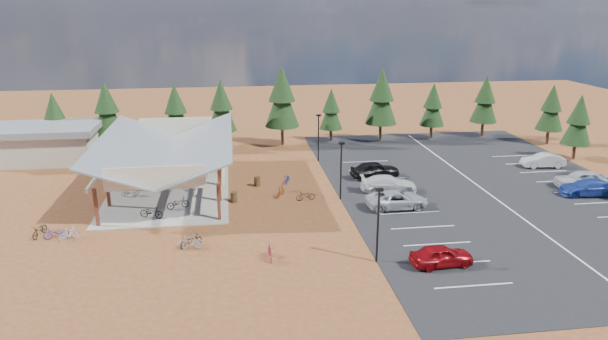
# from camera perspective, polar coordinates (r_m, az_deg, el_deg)

# --- Properties ---
(ground) EXTENTS (140.00, 140.00, 0.00)m
(ground) POSITION_cam_1_polar(r_m,az_deg,el_deg) (44.89, -1.93, -4.28)
(ground) COLOR brown
(ground) RESTS_ON ground
(asphalt_lot) EXTENTS (27.00, 44.00, 0.04)m
(asphalt_lot) POSITION_cam_1_polar(r_m,az_deg,el_deg) (52.62, 18.18, -1.86)
(asphalt_lot) COLOR black
(asphalt_lot) RESTS_ON ground
(concrete_pad) EXTENTS (10.60, 18.60, 0.10)m
(concrete_pad) POSITION_cam_1_polar(r_m,az_deg,el_deg) (51.58, -13.88, -1.83)
(concrete_pad) COLOR gray
(concrete_pad) RESTS_ON ground
(bike_pavilion) EXTENTS (11.65, 19.40, 4.97)m
(bike_pavilion) POSITION_cam_1_polar(r_m,az_deg,el_deg) (50.51, -14.18, 2.22)
(bike_pavilion) COLOR #521F17
(bike_pavilion) RESTS_ON concrete_pad
(outbuilding) EXTENTS (11.00, 7.00, 3.90)m
(outbuilding) POSITION_cam_1_polar(r_m,az_deg,el_deg) (64.40, -25.53, 2.59)
(outbuilding) COLOR #ADA593
(outbuilding) RESTS_ON ground
(lamp_post_0) EXTENTS (0.50, 0.25, 5.14)m
(lamp_post_0) POSITION_cam_1_polar(r_m,az_deg,el_deg) (35.52, 7.81, -5.23)
(lamp_post_0) COLOR black
(lamp_post_0) RESTS_ON ground
(lamp_post_1) EXTENTS (0.50, 0.25, 5.14)m
(lamp_post_1) POSITION_cam_1_polar(r_m,az_deg,el_deg) (46.51, 3.91, 0.35)
(lamp_post_1) COLOR black
(lamp_post_1) RESTS_ON ground
(lamp_post_2) EXTENTS (0.50, 0.25, 5.14)m
(lamp_post_2) POSITION_cam_1_polar(r_m,az_deg,el_deg) (57.90, 1.53, 3.77)
(lamp_post_2) COLOR black
(lamp_post_2) RESTS_ON ground
(trash_bin_0) EXTENTS (0.60, 0.60, 0.90)m
(trash_bin_0) POSITION_cam_1_polar(r_m,az_deg,el_deg) (46.98, -7.38, -2.83)
(trash_bin_0) COLOR #3D2C16
(trash_bin_0) RESTS_ON ground
(trash_bin_1) EXTENTS (0.60, 0.60, 0.90)m
(trash_bin_1) POSITION_cam_1_polar(r_m,az_deg,el_deg) (50.78, -4.95, -1.20)
(trash_bin_1) COLOR #3D2C16
(trash_bin_1) RESTS_ON ground
(pine_0) EXTENTS (2.95, 2.95, 6.87)m
(pine_0) POSITION_cam_1_polar(r_m,az_deg,el_deg) (67.57, -24.79, 5.19)
(pine_0) COLOR #382314
(pine_0) RESTS_ON ground
(pine_1) EXTENTS (3.49, 3.49, 8.12)m
(pine_1) POSITION_cam_1_polar(r_m,az_deg,el_deg) (65.45, -20.06, 6.08)
(pine_1) COLOR #382314
(pine_1) RESTS_ON ground
(pine_2) EXTENTS (3.31, 3.31, 7.71)m
(pine_2) POSITION_cam_1_polar(r_m,az_deg,el_deg) (64.04, -13.37, 6.20)
(pine_2) COLOR #382314
(pine_2) RESTS_ON ground
(pine_3) EXTENTS (3.42, 3.42, 7.97)m
(pine_3) POSITION_cam_1_polar(r_m,az_deg,el_deg) (64.40, -8.70, 6.67)
(pine_3) COLOR #382314
(pine_3) RESTS_ON ground
(pine_4) EXTENTS (4.09, 4.09, 9.53)m
(pine_4) POSITION_cam_1_polar(r_m,az_deg,el_deg) (64.22, -2.34, 7.69)
(pine_4) COLOR #382314
(pine_4) RESTS_ON ground
(pine_5) EXTENTS (2.82, 2.82, 6.58)m
(pine_5) POSITION_cam_1_polar(r_m,az_deg,el_deg) (66.37, 2.87, 6.40)
(pine_5) COLOR #382314
(pine_5) RESTS_ON ground
(pine_6) EXTENTS (3.86, 3.86, 8.99)m
(pine_6) POSITION_cam_1_polar(r_m,az_deg,el_deg) (66.99, 8.18, 7.64)
(pine_6) COLOR #382314
(pine_6) RESTS_ON ground
(pine_7) EXTENTS (3.02, 3.02, 7.03)m
(pine_7) POSITION_cam_1_polar(r_m,az_deg,el_deg) (69.49, 13.41, 6.68)
(pine_7) COLOR #382314
(pine_7) RESTS_ON ground
(pine_8) EXTENTS (3.36, 3.36, 7.83)m
(pine_8) POSITION_cam_1_polar(r_m,az_deg,el_deg) (72.46, 18.52, 7.08)
(pine_8) COLOR #382314
(pine_8) RESTS_ON ground
(pine_12) EXTENTS (3.07, 3.07, 7.15)m
(pine_12) POSITION_cam_1_polar(r_m,az_deg,el_deg) (65.41, 26.94, 4.70)
(pine_12) COLOR #382314
(pine_12) RESTS_ON ground
(pine_13) EXTENTS (3.12, 3.12, 7.28)m
(pine_13) POSITION_cam_1_polar(r_m,az_deg,el_deg) (71.31, 24.60, 5.98)
(pine_13) COLOR #382314
(pine_13) RESTS_ON ground
(bike_0) EXTENTS (2.03, 1.26, 1.01)m
(bike_0) POSITION_cam_1_polar(r_m,az_deg,el_deg) (44.57, -15.77, -4.28)
(bike_0) COLOR black
(bike_0) RESTS_ON concrete_pad
(bike_1) EXTENTS (1.52, 0.63, 0.88)m
(bike_1) POSITION_cam_1_polar(r_m,az_deg,el_deg) (50.06, -17.86, -2.16)
(bike_1) COLOR gray
(bike_1) RESTS_ON concrete_pad
(bike_2) EXTENTS (1.72, 1.08, 0.85)m
(bike_2) POSITION_cam_1_polar(r_m,az_deg,el_deg) (54.36, -16.02, -0.49)
(bike_2) COLOR #1F3B95
(bike_2) RESTS_ON concrete_pad
(bike_3) EXTENTS (1.87, 0.54, 1.12)m
(bike_3) POSITION_cam_1_polar(r_m,az_deg,el_deg) (57.21, -16.92, 0.44)
(bike_3) COLOR maroon
(bike_3) RESTS_ON concrete_pad
(bike_4) EXTENTS (1.94, 1.17, 0.96)m
(bike_4) POSITION_cam_1_polar(r_m,az_deg,el_deg) (46.05, -13.14, -3.40)
(bike_4) COLOR black
(bike_4) RESTS_ON concrete_pad
(bike_5) EXTENTS (1.77, 0.69, 1.03)m
(bike_5) POSITION_cam_1_polar(r_m,az_deg,el_deg) (50.03, -11.71, -1.59)
(bike_5) COLOR gray
(bike_5) RESTS_ON concrete_pad
(bike_6) EXTENTS (1.59, 0.62, 0.82)m
(bike_6) POSITION_cam_1_polar(r_m,az_deg,el_deg) (53.18, -10.96, -0.53)
(bike_6) COLOR navy
(bike_6) RESTS_ON concrete_pad
(bike_7) EXTENTS (1.89, 0.99, 1.10)m
(bike_7) POSITION_cam_1_polar(r_m,az_deg,el_deg) (56.80, -10.09, 0.80)
(bike_7) COLOR maroon
(bike_7) RESTS_ON concrete_pad
(bike_8) EXTENTS (1.03, 1.97, 0.98)m
(bike_8) POSITION_cam_1_polar(r_m,az_deg,el_deg) (44.35, -26.06, -5.71)
(bike_8) COLOR black
(bike_8) RESTS_ON ground
(bike_9) EXTENTS (1.50, 1.34, 0.95)m
(bike_9) POSITION_cam_1_polar(r_m,az_deg,el_deg) (42.81, -23.45, -6.19)
(bike_9) COLOR #96989F
(bike_9) RESTS_ON ground
(bike_10) EXTENTS (1.80, 1.04, 0.89)m
(bike_10) POSITION_cam_1_polar(r_m,az_deg,el_deg) (43.48, -24.65, -6.03)
(bike_10) COLOR navy
(bike_10) RESTS_ON ground
(bike_11) EXTENTS (0.57, 1.78, 1.06)m
(bike_11) POSITION_cam_1_polar(r_m,az_deg,el_deg) (36.56, -3.61, -8.61)
(bike_11) COLOR maroon
(bike_11) RESTS_ON ground
(bike_12) EXTENTS (1.76, 1.53, 0.92)m
(bike_12) POSITION_cam_1_polar(r_m,az_deg,el_deg) (39.11, -11.81, -7.29)
(bike_12) COLOR black
(bike_12) RESTS_ON ground
(bike_13) EXTENTS (1.80, 0.58, 1.07)m
(bike_13) POSITION_cam_1_polar(r_m,az_deg,el_deg) (38.71, -11.85, -7.44)
(bike_13) COLOR gray
(bike_13) RESTS_ON ground
(bike_14) EXTENTS (0.96, 1.67, 0.83)m
(bike_14) POSITION_cam_1_polar(r_m,az_deg,el_deg) (51.51, -1.76, -0.92)
(bike_14) COLOR navy
(bike_14) RESTS_ON ground
(bike_15) EXTENTS (1.13, 1.50, 0.90)m
(bike_15) POSITION_cam_1_polar(r_m,az_deg,el_deg) (47.91, -2.47, -2.30)
(bike_15) COLOR maroon
(bike_15) RESTS_ON ground
(bike_16) EXTENTS (1.73, 0.83, 0.87)m
(bike_16) POSITION_cam_1_polar(r_m,az_deg,el_deg) (46.91, 0.17, -2.73)
(bike_16) COLOR black
(bike_16) RESTS_ON ground
(car_0) EXTENTS (4.21, 1.94, 1.40)m
(car_0) POSITION_cam_1_polar(r_m,az_deg,el_deg) (36.66, 14.27, -8.71)
(car_0) COLOR maroon
(car_0) RESTS_ON asphalt_lot
(car_2) EXTENTS (5.21, 2.50, 1.43)m
(car_2) POSITION_cam_1_polar(r_m,az_deg,el_deg) (45.72, 9.76, -3.10)
(car_2) COLOR #A4A5AC
(car_2) RESTS_ON asphalt_lot
(car_3) EXTENTS (5.22, 2.50, 1.47)m
(car_3) POSITION_cam_1_polar(r_m,az_deg,el_deg) (49.51, 8.90, -1.44)
(car_3) COLOR silver
(car_3) RESTS_ON asphalt_lot
(car_4) EXTENTS (5.01, 2.63, 1.62)m
(car_4) POSITION_cam_1_polar(r_m,az_deg,el_deg) (53.26, 7.49, 0.05)
(car_4) COLOR black
(car_4) RESTS_ON asphalt_lot
(car_7) EXTENTS (5.05, 2.47, 1.42)m
(car_7) POSITION_cam_1_polar(r_m,az_deg,el_deg) (54.24, 27.67, -1.63)
(car_7) COLOR navy
(car_7) RESTS_ON asphalt_lot
(car_8) EXTENTS (5.00, 2.67, 1.62)m
(car_8) POSITION_cam_1_polar(r_m,az_deg,el_deg) (56.15, 27.16, -0.86)
(car_8) COLOR #B3B7BD
(car_8) RESTS_ON asphalt_lot
(car_9) EXTENTS (4.45, 1.91, 1.42)m
(car_9) POSITION_cam_1_polar(r_m,az_deg,el_deg) (61.45, 23.85, 0.93)
(car_9) COLOR silver
(car_9) RESTS_ON asphalt_lot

